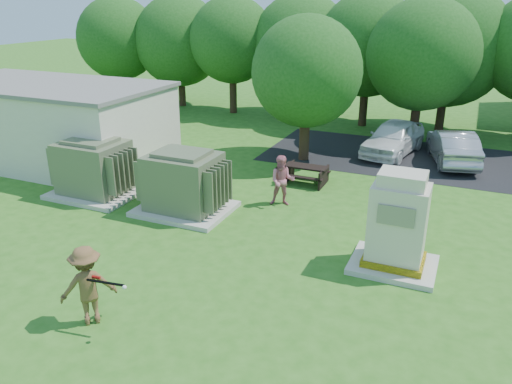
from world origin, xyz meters
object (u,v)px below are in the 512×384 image
at_px(picnic_table, 306,172).
at_px(car_white, 393,137).
at_px(person_at_picnic, 282,181).
at_px(generator_cabinet, 397,227).
at_px(car_silver_a, 453,146).
at_px(transformer_left, 94,169).
at_px(transformer_right, 184,184).
at_px(batter, 88,285).

bearing_deg(picnic_table, car_white, 65.53).
bearing_deg(person_at_picnic, car_white, 53.47).
distance_m(generator_cabinet, car_silver_a, 10.17).
distance_m(generator_cabinet, car_white, 10.56).
distance_m(transformer_left, transformer_right, 3.70).
distance_m(transformer_right, batter, 6.20).
bearing_deg(batter, transformer_left, -94.87).
bearing_deg(car_silver_a, car_white, -21.02).
relative_size(batter, car_white, 0.41).
xyz_separation_m(car_white, car_silver_a, (2.53, -0.28, -0.04)).
xyz_separation_m(transformer_right, car_white, (5.23, 9.41, -0.21)).
bearing_deg(generator_cabinet, person_at_picnic, 146.38).
bearing_deg(car_silver_a, transformer_right, 35.01).
bearing_deg(picnic_table, transformer_left, -147.57).
relative_size(transformer_left, batter, 1.64).
bearing_deg(transformer_left, car_silver_a, 38.52).
bearing_deg(picnic_table, transformer_right, -124.34).
height_order(picnic_table, car_white, car_white).
bearing_deg(transformer_left, person_at_picnic, 15.50).
bearing_deg(car_silver_a, generator_cabinet, 70.97).
height_order(transformer_left, generator_cabinet, generator_cabinet).
xyz_separation_m(generator_cabinet, car_white, (-1.75, 10.41, -0.41)).
relative_size(transformer_right, person_at_picnic, 1.71).
height_order(picnic_table, batter, batter).
height_order(generator_cabinet, picnic_table, generator_cabinet).
distance_m(transformer_left, batter, 7.86).
height_order(picnic_table, person_at_picnic, person_at_picnic).
relative_size(generator_cabinet, car_silver_a, 0.61).
xyz_separation_m(batter, person_at_picnic, (1.47, 7.86, -0.04)).
height_order(transformer_left, picnic_table, transformer_left).
relative_size(generator_cabinet, car_white, 0.60).
distance_m(picnic_table, batter, 10.34).
bearing_deg(car_white, person_at_picnic, -97.14).
height_order(transformer_right, batter, transformer_right).
distance_m(transformer_left, car_silver_a, 14.65).
bearing_deg(transformer_left, car_white, 46.49).
relative_size(transformer_left, person_at_picnic, 1.71).
xyz_separation_m(picnic_table, car_white, (2.39, 5.25, 0.32)).
relative_size(transformer_left, transformer_right, 1.00).
xyz_separation_m(transformer_right, car_silver_a, (7.76, 9.12, -0.26)).
height_order(batter, car_white, batter).
bearing_deg(person_at_picnic, generator_cabinet, -52.23).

